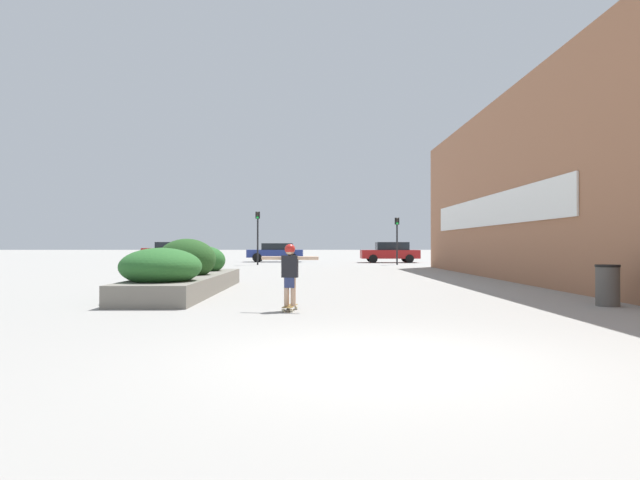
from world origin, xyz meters
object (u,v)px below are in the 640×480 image
car_center_left (509,252)px  traffic_light_right (397,232)px  skateboarder (290,268)px  car_leftmost (390,252)px  trash_bin (608,285)px  car_center_right (276,252)px  car_rightmost (170,251)px  traffic_light_left (258,229)px  skateboard (290,307)px

car_center_left → traffic_light_right: traffic_light_right is taller
skateboarder → car_leftmost: 31.61m
trash_bin → car_center_right: car_center_right is taller
trash_bin → car_rightmost: bearing=118.3°
car_center_right → car_rightmost: bearing=88.4°
car_rightmost → traffic_light_left: bearing=-133.0°
car_leftmost → trash_bin: bearing=-179.0°
car_center_left → car_center_right: 17.32m
skateboarder → traffic_light_right: 26.80m
car_center_right → traffic_light_right: bearing=-128.9°
car_center_left → car_center_right: size_ratio=0.91×
trash_bin → car_center_right: bearing=105.9°
trash_bin → traffic_light_right: (-0.74, 25.33, 1.70)m
trash_bin → car_center_right: (-9.15, 32.11, 0.33)m
skateboard → car_leftmost: size_ratio=0.17×
skateboarder → traffic_light_right: (6.00, 26.09, 1.30)m
skateboarder → car_leftmost: (6.23, 30.99, -0.05)m
traffic_light_right → skateboarder: bearing=-103.0°
car_center_right → car_rightmost: (-8.28, 0.23, 0.04)m
traffic_light_left → skateboarder: bearing=-83.1°
trash_bin → car_center_left: (7.89, 28.95, 0.39)m
traffic_light_left → car_rightmost: bearing=137.0°
traffic_light_right → car_leftmost: bearing=87.4°
skateboard → traffic_light_left: 26.38m
skateboarder → trash_bin: (6.74, 0.76, -0.40)m
skateboarder → car_leftmost: bearing=87.2°
trash_bin → car_center_left: car_center_left is taller
car_rightmost → traffic_light_left: traffic_light_left is taller
trash_bin → traffic_light_left: 27.26m
skateboard → car_center_left: car_center_left is taller
skateboard → car_rightmost: car_rightmost is taller
trash_bin → traffic_light_right: size_ratio=0.28×
trash_bin → skateboarder: bearing=-173.6°
car_center_left → traffic_light_left: bearing=101.5°
trash_bin → traffic_light_right: 25.39m
car_center_left → traffic_light_right: size_ratio=1.26×
car_center_right → traffic_light_right: size_ratio=1.38×
skateboard → car_center_left: size_ratio=0.18×
car_center_left → traffic_light_left: traffic_light_left is taller
traffic_light_left → traffic_light_right: size_ratio=1.12×
car_leftmost → car_center_right: size_ratio=0.99×
skateboarder → car_rightmost: 34.78m
skateboard → skateboarder: bearing=98.6°
car_leftmost → traffic_light_right: size_ratio=1.37×
car_center_right → traffic_light_left: bearing=173.6°
skateboard → trash_bin: size_ratio=0.81×
car_leftmost → traffic_light_left: traffic_light_left is taller
skateboard → skateboarder: 0.77m
car_rightmost → traffic_light_left: 10.40m
car_leftmost → skateboarder: bearing=168.6°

